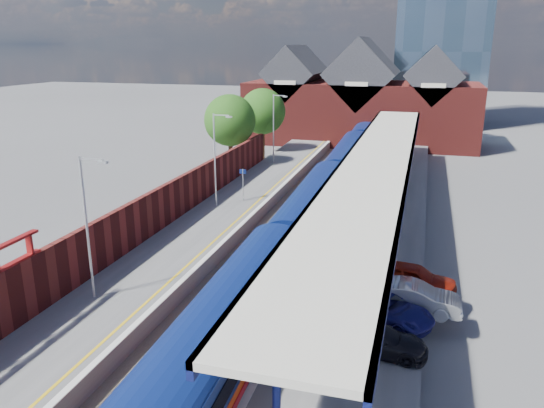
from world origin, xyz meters
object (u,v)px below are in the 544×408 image
Objects in this scene: train at (334,179)px; parked_car_red at (412,278)px; parked_car_blue at (385,308)px; lamp_post_b at (89,220)px; lamp_post_c at (216,154)px; parked_car_dark at (377,339)px; lamp_post_d at (275,124)px; parked_car_silver at (413,297)px; platform_sign at (243,179)px.

parked_car_red is at bearing -68.44° from train.
train reaches higher than parked_car_blue.
lamp_post_c is (0.00, 16.00, 0.00)m from lamp_post_b.
lamp_post_b is 14.05m from parked_car_dark.
lamp_post_d is 1.64× the size of parked_car_red.
train is at bearing 29.77° from parked_car_red.
lamp_post_c is 16.00m from lamp_post_d.
lamp_post_d is 32.95m from parked_car_silver.
lamp_post_c reaches higher than parked_car_red.
parked_car_dark is 0.91× the size of parked_car_blue.
parked_car_blue is at bearing -65.74° from lamp_post_d.
parked_car_silver is 1.67m from parked_car_blue.
lamp_post_c reaches higher than parked_car_dark.
lamp_post_b is at bearing -90.00° from lamp_post_c.
lamp_post_c is (-7.86, -6.41, 2.87)m from train.
lamp_post_c is 1.64× the size of parked_car_red.
parked_car_red is at bearing -44.31° from platform_sign.
lamp_post_b is at bearing 124.36° from parked_car_blue.
train is 16.35× the size of parked_car_dark.
platform_sign is 0.62× the size of parked_car_dark.
parked_car_dark is 2.66m from parked_car_blue.
parked_car_dark is (12.22, -19.09, -1.10)m from platform_sign.
lamp_post_d reaches higher than parked_car_silver.
train is 9.42× the size of lamp_post_c.
lamp_post_c is at bearing -140.79° from train.
lamp_post_c and lamp_post_d have the same top height.
parked_car_silver is at bearing -63.04° from lamp_post_d.
lamp_post_b reaches higher than train.
parked_car_red is at bearing 1.79° from parked_car_silver.
platform_sign reaches higher than parked_car_red.
parked_car_silver is 0.98× the size of parked_car_blue.
lamp_post_b is at bearing 88.34° from parked_car_dark.
train is 15.45× the size of parked_car_red.
platform_sign is (-6.49, -4.41, 0.57)m from train.
parked_car_dark is at bearing -51.52° from lamp_post_c.
lamp_post_b is 1.00× the size of lamp_post_c.
lamp_post_d is at bearing 26.25° from parked_car_silver.
platform_sign is 22.69m from parked_car_dark.
train is 26.38× the size of platform_sign.
lamp_post_d is at bearing 95.56° from platform_sign.
platform_sign is 18.76m from parked_car_red.
lamp_post_c is 2.80× the size of platform_sign.
parked_car_red is (14.77, -11.09, -3.27)m from lamp_post_c.
parked_car_red is at bearing 10.43° from parked_car_blue.
lamp_post_b and lamp_post_c have the same top height.
parked_car_blue is (0.13, 2.65, 0.03)m from parked_car_dark.
platform_sign is (1.36, -14.00, -2.30)m from lamp_post_d.
lamp_post_d is 31.02m from parked_car_red.
platform_sign is 0.57× the size of parked_car_blue.
parked_car_red is (6.91, -17.50, -0.39)m from train.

